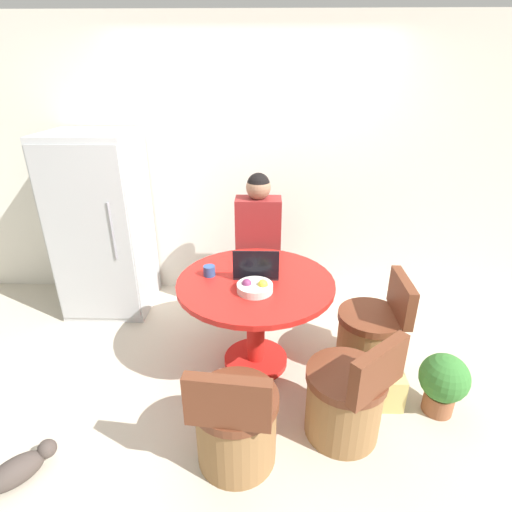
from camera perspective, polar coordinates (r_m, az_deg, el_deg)
name	(u,v)px	position (r m, az deg, el deg)	size (l,w,h in m)	color
ground_plane	(250,372)	(3.24, -0.93, -16.20)	(12.00, 12.00, 0.00)	beige
wall_back	(254,167)	(3.92, -0.26, 12.66)	(7.00, 0.06, 2.60)	silver
refrigerator	(103,225)	(3.96, -21.02, 4.11)	(0.75, 0.72, 1.67)	silver
dining_table	(256,303)	(3.01, -0.05, -6.69)	(1.15, 1.15, 0.75)	red
chair_right_side	(371,336)	(3.26, 16.05, -10.99)	(0.50, 0.50, 0.78)	olive
chair_near_camera	(236,425)	(2.51, -2.93, -22.95)	(0.50, 0.51, 0.78)	olive
chair_near_right_corner	(346,400)	(2.70, 12.74, -19.39)	(0.57, 0.57, 0.78)	olive
person_seated	(258,238)	(3.63, 0.33, 2.57)	(0.40, 0.37, 1.36)	#2D2D38
laptop	(256,270)	(2.95, 0.02, -2.00)	(0.33, 0.22, 0.23)	#232328
fruit_bowl	(255,287)	(2.76, -0.15, -4.48)	(0.25, 0.25, 0.09)	beige
coffee_cup	(209,271)	(2.98, -6.69, -2.11)	(0.09, 0.09, 0.08)	#2D4C84
cat	(19,469)	(2.90, -30.75, -24.68)	(0.34, 0.36, 0.16)	#473D38
potted_plant	(443,381)	(3.05, 25.19, -15.91)	(0.32, 0.32, 0.45)	#935638
handbag	(381,392)	(3.02, 17.47, -18.01)	(0.30, 0.14, 0.26)	tan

